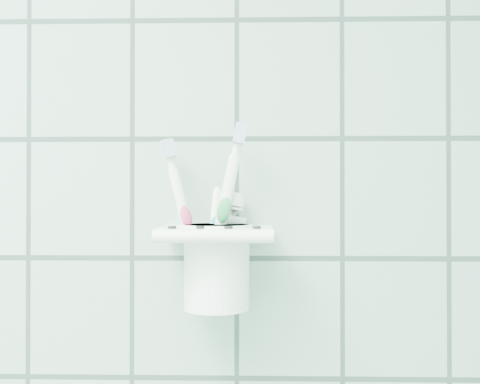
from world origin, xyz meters
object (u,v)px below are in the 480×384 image
at_px(cup, 217,263).
at_px(toothbrush_pink, 205,216).
at_px(toothpaste_tube, 220,237).
at_px(toothbrush_orange, 204,209).
at_px(holder_bracket, 216,235).
at_px(toothbrush_blue, 206,225).

relative_size(cup, toothbrush_pink, 0.50).
bearing_deg(cup, toothpaste_tube, 79.25).
distance_m(toothbrush_orange, toothpaste_tube, 0.04).
bearing_deg(toothbrush_orange, cup, 1.42).
xyz_separation_m(holder_bracket, toothbrush_orange, (-0.02, 0.00, 0.03)).
distance_m(toothbrush_blue, toothbrush_orange, 0.02).
height_order(holder_bracket, toothbrush_pink, toothbrush_pink).
relative_size(holder_bracket, cup, 1.32).
relative_size(toothbrush_blue, toothpaste_tube, 1.32).
distance_m(toothbrush_pink, toothbrush_orange, 0.01).
bearing_deg(holder_bracket, toothpaste_tube, 81.39).
bearing_deg(toothbrush_pink, toothpaste_tube, 10.26).
height_order(cup, toothbrush_pink, toothbrush_pink).
bearing_deg(holder_bracket, cup, 89.36).
distance_m(cup, toothbrush_pink, 0.06).
height_order(cup, toothbrush_orange, toothbrush_orange).
xyz_separation_m(toothbrush_blue, toothpaste_tube, (0.02, 0.03, -0.02)).
xyz_separation_m(cup, toothpaste_tube, (0.00, 0.02, 0.03)).
relative_size(cup, toothbrush_orange, 0.46).
xyz_separation_m(holder_bracket, toothbrush_blue, (-0.01, -0.01, 0.01)).
xyz_separation_m(cup, toothbrush_pink, (-0.01, 0.00, 0.06)).
height_order(toothbrush_orange, toothpaste_tube, toothbrush_orange).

